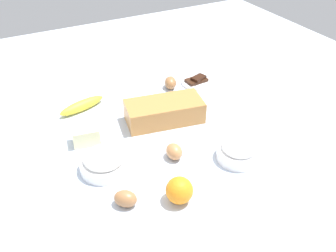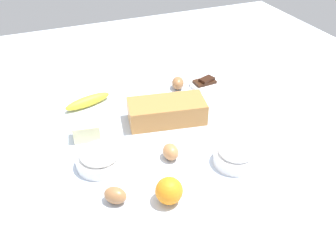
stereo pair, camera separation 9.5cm
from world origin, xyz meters
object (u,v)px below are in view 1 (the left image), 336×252
orange_fruit (179,190)px  butter_block (86,135)px  egg_near_butter (125,199)px  egg_loose (170,83)px  sugar_bowl (238,151)px  flour_bowl (104,161)px  banana (82,105)px  chocolate_plate (197,81)px  egg_beside_bowl (174,152)px  loaf_pan (164,111)px

orange_fruit → butter_block: 0.41m
egg_near_butter → egg_loose: egg_loose is taller
sugar_bowl → orange_fruit: orange_fruit is taller
flour_bowl → egg_loose: (0.42, 0.35, -0.01)m
banana → chocolate_plate: 0.50m
sugar_bowl → butter_block: 0.51m
banana → orange_fruit: 0.59m
butter_block → egg_beside_bowl: butter_block is taller
egg_beside_bowl → orange_fruit: bearing=-114.0°
chocolate_plate → egg_loose: bearing=171.1°
chocolate_plate → egg_near_butter: bearing=-136.8°
orange_fruit → egg_loose: size_ratio=1.12×
flour_bowl → orange_fruit: bearing=-57.3°
banana → butter_block: 0.21m
sugar_bowl → egg_beside_bowl: size_ratio=2.17×
orange_fruit → chocolate_plate: size_ratio=0.60×
sugar_bowl → orange_fruit: size_ratio=1.77×
sugar_bowl → orange_fruit: 0.27m
butter_block → egg_loose: (0.43, 0.20, -0.00)m
loaf_pan → egg_beside_bowl: 0.22m
butter_block → sugar_bowl: bearing=-36.9°
egg_beside_bowl → flour_bowl: bearing=166.3°
chocolate_plate → orange_fruit: bearing=-125.4°
flour_bowl → orange_fruit: (0.14, -0.22, 0.01)m
sugar_bowl → egg_loose: (0.02, 0.51, -0.01)m
loaf_pan → egg_near_butter: bearing=-121.4°
loaf_pan → banana: (-0.25, 0.21, -0.02)m
loaf_pan → sugar_bowl: size_ratio=2.15×
orange_fruit → butter_block: (-0.15, 0.38, -0.01)m
orange_fruit → sugar_bowl: bearing=15.4°
flour_bowl → loaf_pan: bearing=27.8°
flour_bowl → chocolate_plate: size_ratio=1.19×
sugar_bowl → butter_block: sugar_bowl is taller
banana → egg_near_butter: size_ratio=2.84×
loaf_pan → butter_block: (-0.30, 0.00, -0.01)m
loaf_pan → egg_beside_bowl: loaf_pan is taller
butter_block → chocolate_plate: bearing=18.2°
loaf_pan → egg_near_butter: 0.43m
banana → egg_loose: (0.38, -0.01, 0.01)m
loaf_pan → flour_bowl: (-0.29, -0.15, -0.01)m
egg_near_butter → chocolate_plate: (0.54, 0.50, -0.01)m
egg_loose → flour_bowl: bearing=-139.8°
orange_fruit → egg_near_butter: (-0.14, 0.05, -0.02)m
banana → egg_beside_bowl: size_ratio=2.98×
sugar_bowl → egg_near_butter: size_ratio=2.08×
butter_block → egg_beside_bowl: bearing=-42.5°
banana → egg_beside_bowl: 0.45m
banana → egg_beside_bowl: bearing=-66.4°
egg_near_butter → flour_bowl: bearing=90.7°
loaf_pan → orange_fruit: size_ratio=3.81×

